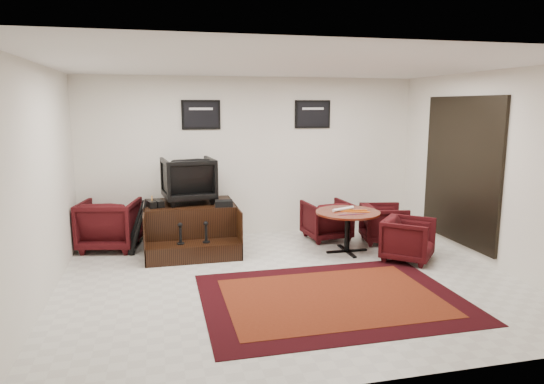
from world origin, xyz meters
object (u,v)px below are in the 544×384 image
Objects in this scene: shine_podium at (190,228)px; table_chair_back at (326,218)px; armchair_side at (110,222)px; shine_chair at (188,178)px; table_chair_corner at (408,237)px; meeting_table at (348,217)px; table_chair_window at (384,222)px.

shine_podium is 2.35m from table_chair_back.
armchair_side is (-1.27, 0.29, 0.11)m from shine_podium.
table_chair_back is (2.35, -0.12, -0.78)m from shine_chair.
meeting_table is at bearing 91.38° from table_chair_corner.
shine_chair is 3.37m from table_chair_window.
shine_chair is 0.81× the size of meeting_table.
shine_chair is at bearing 92.20° from table_chair_window.
shine_podium is at bearing 179.42° from armchair_side.
table_chair_window is at bearing 25.16° from meeting_table.
table_chair_window is (0.82, 0.39, -0.22)m from meeting_table.
shine_podium is 1.66× the size of armchair_side.
meeting_table is (2.41, -0.78, 0.24)m from shine_podium.
table_chair_back is (2.35, 0.03, 0.03)m from shine_podium.
shine_chair reaches higher than meeting_table.
shine_podium is 3.43m from table_chair_corner.
table_chair_back is 1.05× the size of table_chair_corner.
meeting_table is 1.42× the size of table_chair_corner.
armchair_side reaches higher than meeting_table.
table_chair_corner is (-0.09, -1.00, -0.00)m from table_chair_window.
table_chair_corner is at bearing 147.21° from shine_chair.
table_chair_window is at bearing -176.35° from armchair_side.
table_chair_window reaches higher than meeting_table.
table_chair_window is (4.50, -0.69, -0.09)m from armchair_side.
meeting_table is at bearing 176.09° from armchair_side.
shine_chair is (0.00, 0.15, 0.81)m from shine_podium.
armchair_side is 3.84m from meeting_table.
shine_podium reaches higher than meeting_table.
table_chair_window is (3.23, -0.54, -0.79)m from shine_chair.
shine_podium reaches higher than table_chair_window.
table_chair_back is 0.98m from table_chair_window.
table_chair_window is (3.23, -0.40, 0.02)m from shine_podium.
table_chair_back is (-0.06, 0.81, -0.20)m from meeting_table.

